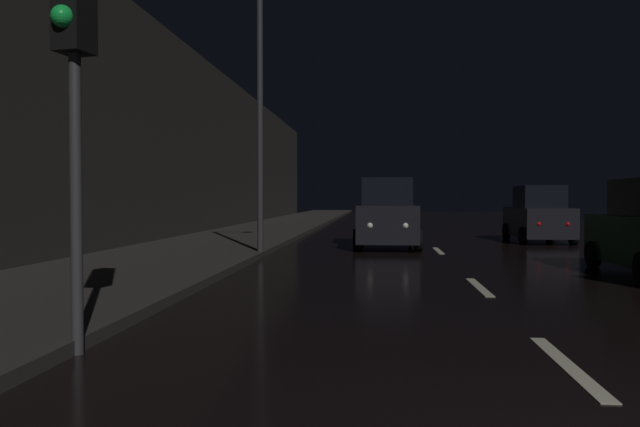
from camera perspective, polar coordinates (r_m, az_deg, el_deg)
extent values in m
cube|color=black|center=(27.51, 9.19, -1.84)|extent=(26.43, 84.00, 0.02)
cube|color=#33302D|center=(27.95, -5.32, -1.60)|extent=(4.40, 84.00, 0.15)
cube|color=#2D2B28|center=(25.26, -12.69, 6.44)|extent=(0.80, 63.00, 7.55)
cube|color=beige|center=(6.37, 22.12, -12.99)|extent=(0.16, 2.20, 0.01)
cube|color=beige|center=(11.22, 14.66, -6.66)|extent=(0.16, 2.20, 0.01)
cube|color=beige|center=(18.51, 11.01, -3.43)|extent=(0.16, 2.20, 0.01)
cylinder|color=#38383A|center=(6.61, -21.85, 0.77)|extent=(0.12, 0.12, 3.03)
sphere|color=#19D84C|center=(6.70, -22.97, 16.62)|extent=(0.22, 0.22, 0.22)
cylinder|color=#2D2D30|center=(16.42, -5.63, 9.01)|extent=(0.16, 0.16, 7.47)
cube|color=black|center=(19.58, 6.26, -0.85)|extent=(1.83, 4.28, 1.12)
cube|color=black|center=(19.72, 6.26, 2.04)|extent=(1.56, 2.14, 0.86)
cylinder|color=black|center=(18.15, 9.16, -2.50)|extent=(0.22, 0.65, 0.65)
cylinder|color=black|center=(18.12, 3.48, -2.49)|extent=(0.22, 0.65, 0.65)
cylinder|color=black|center=(21.13, 8.64, -1.94)|extent=(0.22, 0.65, 0.65)
cylinder|color=black|center=(21.11, 3.76, -1.93)|extent=(0.22, 0.65, 0.65)
sphere|color=white|center=(17.50, 8.01, -1.13)|extent=(0.18, 0.18, 0.18)
sphere|color=white|center=(17.49, 4.70, -1.12)|extent=(0.18, 0.18, 0.18)
sphere|color=red|center=(21.69, 7.52, -0.62)|extent=(0.18, 0.18, 0.18)
sphere|color=red|center=(21.68, 4.85, -0.62)|extent=(0.18, 0.18, 0.18)
cube|color=black|center=(23.18, 19.71, -0.73)|extent=(1.67, 3.90, 1.02)
cube|color=black|center=(23.03, 19.81, 1.50)|extent=(1.42, 1.95, 0.78)
cylinder|color=black|center=(24.35, 17.04, -1.60)|extent=(0.20, 0.59, 0.59)
cylinder|color=black|center=(24.73, 20.76, -1.58)|extent=(0.20, 0.59, 0.59)
cylinder|color=black|center=(21.68, 18.48, -1.99)|extent=(0.20, 0.59, 0.59)
cylinder|color=black|center=(22.11, 22.63, -1.96)|extent=(0.20, 0.59, 0.59)
sphere|color=slate|center=(24.94, 17.60, -0.56)|extent=(0.17, 0.17, 0.17)
sphere|color=slate|center=(25.15, 19.65, -0.56)|extent=(0.17, 0.17, 0.17)
sphere|color=red|center=(21.22, 19.77, -0.93)|extent=(0.17, 0.17, 0.17)
sphere|color=red|center=(21.46, 22.15, -0.93)|extent=(0.17, 0.17, 0.17)
cylinder|color=black|center=(15.28, 24.18, -3.50)|extent=(0.20, 0.58, 0.58)
sphere|color=slate|center=(15.87, 24.79, -1.82)|extent=(0.16, 0.16, 0.16)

